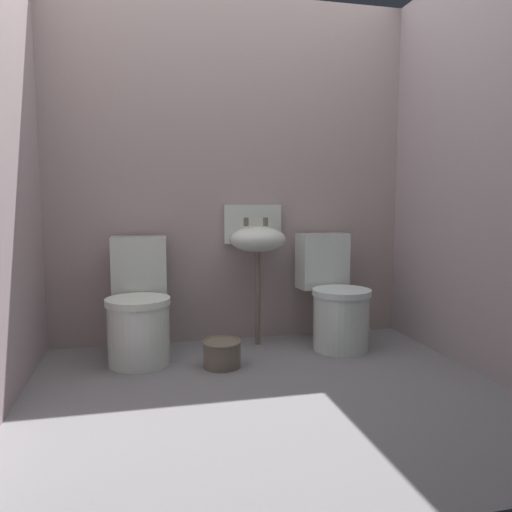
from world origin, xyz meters
name	(u,v)px	position (x,y,z in m)	size (l,w,h in m)	color
ground_plane	(266,395)	(0.00, 0.00, -0.04)	(2.98, 2.42, 0.08)	slate
wall_back	(231,172)	(0.00, 1.06, 1.22)	(2.98, 0.10, 2.45)	#A5908D
wall_right	(480,166)	(1.34, 0.10, 1.22)	(0.10, 2.22, 2.45)	#9F9194
toilet_left	(139,311)	(-0.67, 0.66, 0.32)	(0.42, 0.60, 0.78)	silver
toilet_right	(335,301)	(0.66, 0.66, 0.32)	(0.44, 0.62, 0.78)	silver
sink	(257,239)	(0.14, 0.85, 0.75)	(0.42, 0.34, 0.99)	#6B5F51
bucket	(222,353)	(-0.18, 0.40, 0.09)	(0.24, 0.24, 0.17)	#6B5F51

